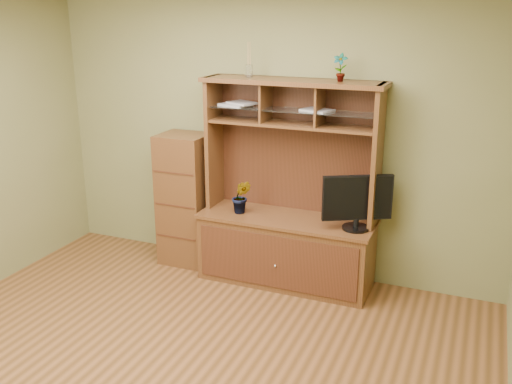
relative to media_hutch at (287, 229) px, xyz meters
The scene contains 8 objects.
room 1.94m from the media_hutch, 99.36° to the right, with size 4.54×4.04×2.74m.
media_hutch is the anchor object (origin of this frame).
monitor 0.77m from the media_hutch, ahead, with size 0.57×0.33×0.49m.
orchid_plant 0.53m from the media_hutch, 169.05° to the right, with size 0.18×0.14×0.32m, color #365C1F.
top_plant 1.56m from the media_hutch, 10.35° to the left, with size 0.12×0.08×0.24m, color #376824.
reed_diffuser 1.56m from the media_hutch, 169.57° to the left, with size 0.06×0.06×0.31m.
magazines 1.16m from the media_hutch, 164.68° to the left, with size 1.09×0.27×0.04m.
side_cabinet 1.11m from the media_hutch, behind, with size 0.47×0.43×1.33m.
Camera 1 is at (1.91, -2.99, 2.48)m, focal length 40.00 mm.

